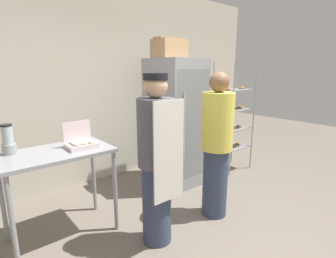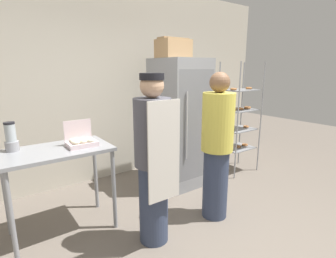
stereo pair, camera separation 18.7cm
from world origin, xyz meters
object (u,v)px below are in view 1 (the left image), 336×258
(refrigerator, at_px, (176,123))
(cardboard_storage_box, at_px, (169,48))
(baking_rack, at_px, (233,118))
(donut_box, at_px, (81,143))
(person_customer, at_px, (217,146))
(blender_pitcher, at_px, (8,141))
(person_baker, at_px, (157,159))

(refrigerator, bearing_deg, cardboard_storage_box, 171.73)
(baking_rack, height_order, donut_box, baking_rack)
(donut_box, height_order, person_customer, person_customer)
(baking_rack, bearing_deg, cardboard_storage_box, 168.80)
(refrigerator, height_order, person_customer, refrigerator)
(donut_box, bearing_deg, cardboard_storage_box, 12.76)
(blender_pitcher, relative_size, person_customer, 0.17)
(cardboard_storage_box, relative_size, person_baker, 0.26)
(donut_box, bearing_deg, person_baker, -54.53)
(refrigerator, distance_m, person_customer, 1.05)
(baking_rack, relative_size, cardboard_storage_box, 4.24)
(refrigerator, bearing_deg, donut_box, -168.68)
(person_baker, xyz_separation_m, person_customer, (0.84, -0.04, -0.01))
(refrigerator, xyz_separation_m, person_baker, (-1.10, -0.97, -0.05))
(refrigerator, bearing_deg, person_customer, -104.44)
(baking_rack, bearing_deg, person_customer, -149.87)
(baking_rack, relative_size, blender_pitcher, 6.28)
(donut_box, distance_m, person_customer, 1.49)
(baking_rack, distance_m, person_customer, 1.57)
(refrigerator, height_order, blender_pitcher, refrigerator)
(refrigerator, distance_m, donut_box, 1.60)
(cardboard_storage_box, bearing_deg, blender_pitcher, -177.40)
(baking_rack, xyz_separation_m, person_customer, (-1.36, -0.79, -0.04))
(baking_rack, bearing_deg, blender_pitcher, 177.45)
(donut_box, bearing_deg, refrigerator, 11.32)
(donut_box, relative_size, cardboard_storage_box, 0.69)
(donut_box, relative_size, person_customer, 0.17)
(person_customer, bearing_deg, donut_box, 151.91)
(person_baker, bearing_deg, baking_rack, 18.88)
(donut_box, relative_size, blender_pitcher, 1.02)
(baking_rack, height_order, blender_pitcher, baking_rack)
(person_customer, bearing_deg, person_baker, 177.44)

